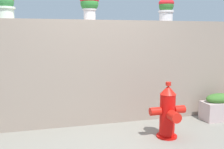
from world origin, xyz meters
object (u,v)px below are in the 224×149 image
at_px(potted_plant_1, 5,4).
at_px(planter_box, 219,107).
at_px(potted_plant_3, 166,8).
at_px(fire_hydrant, 168,113).
at_px(potted_plant_2, 89,4).

height_order(potted_plant_1, planter_box, potted_plant_1).
relative_size(potted_plant_3, fire_hydrant, 0.48).
bearing_deg(potted_plant_3, potted_plant_2, 178.48).
bearing_deg(potted_plant_2, planter_box, -12.19).
relative_size(potted_plant_1, planter_box, 0.66).
relative_size(potted_plant_1, potted_plant_2, 0.92).
bearing_deg(potted_plant_2, potted_plant_1, -179.09).
xyz_separation_m(fire_hydrant, planter_box, (1.26, 0.51, -0.15)).
height_order(potted_plant_1, fire_hydrant, potted_plant_1).
bearing_deg(planter_box, potted_plant_3, 152.73).
bearing_deg(fire_hydrant, potted_plant_2, 133.96).
bearing_deg(planter_box, fire_hydrant, -157.79).
distance_m(potted_plant_2, potted_plant_3, 1.35).
bearing_deg(potted_plant_1, fire_hydrant, -23.38).
bearing_deg(potted_plant_2, fire_hydrant, -46.04).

